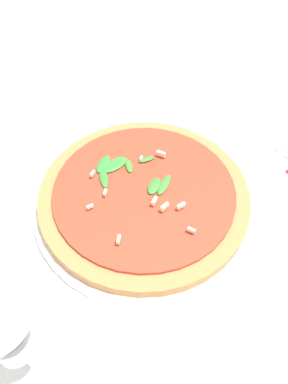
% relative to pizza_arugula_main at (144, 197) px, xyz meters
% --- Properties ---
extents(ground_plane, '(6.00, 6.00, 0.00)m').
position_rel_pizza_arugula_main_xyz_m(ground_plane, '(-0.02, -0.02, -0.02)').
color(ground_plane, white).
extents(pizza_arugula_main, '(0.33, 0.33, 0.05)m').
position_rel_pizza_arugula_main_xyz_m(pizza_arugula_main, '(0.00, 0.00, 0.00)').
color(pizza_arugula_main, white).
rests_on(pizza_arugula_main, ground_plane).
extents(wine_glass, '(0.08, 0.08, 0.16)m').
position_rel_pizza_arugula_main_xyz_m(wine_glass, '(-0.13, 0.23, 0.09)').
color(wine_glass, white).
rests_on(wine_glass, ground_plane).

